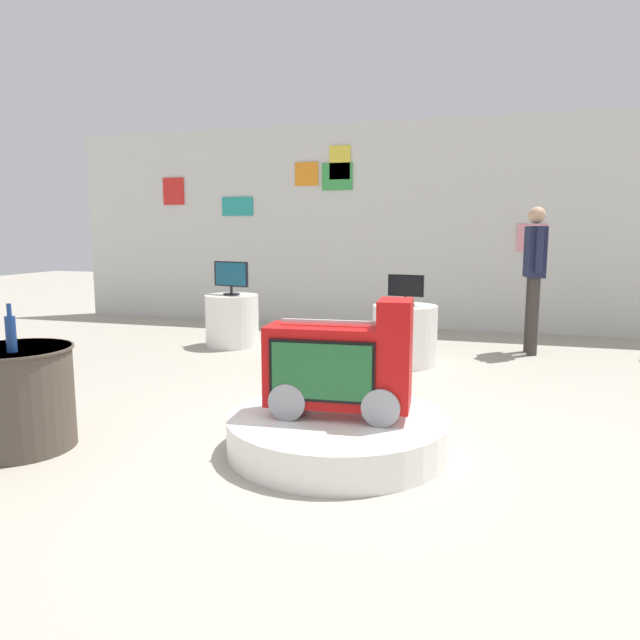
{
  "coord_description": "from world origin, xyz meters",
  "views": [
    {
      "loc": [
        0.91,
        -3.64,
        1.49
      ],
      "look_at": [
        -0.37,
        0.71,
        0.8
      ],
      "focal_mm": 33.21,
      "sensor_mm": 36.0,
      "label": 1
    }
  ],
  "objects_px": {
    "novelty_firetruck_tv": "(341,370)",
    "bottle_on_side_table": "(11,333)",
    "side_table_round": "(18,397)",
    "tv_on_left_rear": "(406,289)",
    "display_pedestal_right_rear": "(232,320)",
    "display_pedestal_left_rear": "(405,335)",
    "main_display_pedestal": "(338,432)",
    "tv_on_right_rear": "(231,276)",
    "shopper_browsing_near_truck": "(534,268)"
  },
  "relations": [
    {
      "from": "display_pedestal_left_rear",
      "to": "bottle_on_side_table",
      "type": "bearing_deg",
      "value": -120.92
    },
    {
      "from": "tv_on_right_rear",
      "to": "side_table_round",
      "type": "height_order",
      "value": "tv_on_right_rear"
    },
    {
      "from": "bottle_on_side_table",
      "to": "shopper_browsing_near_truck",
      "type": "height_order",
      "value": "shopper_browsing_near_truck"
    },
    {
      "from": "display_pedestal_right_rear",
      "to": "bottle_on_side_table",
      "type": "height_order",
      "value": "bottle_on_side_table"
    },
    {
      "from": "bottle_on_side_table",
      "to": "novelty_firetruck_tv",
      "type": "bearing_deg",
      "value": 18.98
    },
    {
      "from": "main_display_pedestal",
      "to": "novelty_firetruck_tv",
      "type": "height_order",
      "value": "novelty_firetruck_tv"
    },
    {
      "from": "tv_on_left_rear",
      "to": "display_pedestal_right_rear",
      "type": "height_order",
      "value": "tv_on_left_rear"
    },
    {
      "from": "tv_on_right_rear",
      "to": "bottle_on_side_table",
      "type": "distance_m",
      "value": 3.93
    },
    {
      "from": "main_display_pedestal",
      "to": "side_table_round",
      "type": "xyz_separation_m",
      "value": [
        -2.11,
        -0.59,
        0.24
      ]
    },
    {
      "from": "tv_on_right_rear",
      "to": "shopper_browsing_near_truck",
      "type": "height_order",
      "value": "shopper_browsing_near_truck"
    },
    {
      "from": "tv_on_left_rear",
      "to": "tv_on_right_rear",
      "type": "xyz_separation_m",
      "value": [
        -2.32,
        0.47,
        0.05
      ]
    },
    {
      "from": "display_pedestal_left_rear",
      "to": "tv_on_left_rear",
      "type": "relative_size",
      "value": 1.78
    },
    {
      "from": "display_pedestal_left_rear",
      "to": "tv_on_right_rear",
      "type": "xyz_separation_m",
      "value": [
        -2.32,
        0.46,
        0.58
      ]
    },
    {
      "from": "novelty_firetruck_tv",
      "to": "display_pedestal_right_rear",
      "type": "distance_m",
      "value": 3.96
    },
    {
      "from": "display_pedestal_right_rear",
      "to": "main_display_pedestal",
      "type": "bearing_deg",
      "value": -54.82
    },
    {
      "from": "main_display_pedestal",
      "to": "tv_on_right_rear",
      "type": "distance_m",
      "value": 4.01
    },
    {
      "from": "tv_on_right_rear",
      "to": "bottle_on_side_table",
      "type": "relative_size",
      "value": 1.63
    },
    {
      "from": "display_pedestal_left_rear",
      "to": "shopper_browsing_near_truck",
      "type": "xyz_separation_m",
      "value": [
        1.39,
        1.04,
        0.71
      ]
    },
    {
      "from": "bottle_on_side_table",
      "to": "display_pedestal_right_rear",
      "type": "bearing_deg",
      "value": 93.68
    },
    {
      "from": "display_pedestal_right_rear",
      "to": "shopper_browsing_near_truck",
      "type": "height_order",
      "value": "shopper_browsing_near_truck"
    },
    {
      "from": "display_pedestal_right_rear",
      "to": "tv_on_left_rear",
      "type": "bearing_deg",
      "value": -11.44
    },
    {
      "from": "novelty_firetruck_tv",
      "to": "main_display_pedestal",
      "type": "bearing_deg",
      "value": 164.84
    },
    {
      "from": "side_table_round",
      "to": "bottle_on_side_table",
      "type": "height_order",
      "value": "bottle_on_side_table"
    },
    {
      "from": "tv_on_right_rear",
      "to": "main_display_pedestal",
      "type": "bearing_deg",
      "value": -54.8
    },
    {
      "from": "bottle_on_side_table",
      "to": "side_table_round",
      "type": "bearing_deg",
      "value": 129.42
    },
    {
      "from": "novelty_firetruck_tv",
      "to": "bottle_on_side_table",
      "type": "xyz_separation_m",
      "value": [
        -2.04,
        -0.7,
        0.27
      ]
    },
    {
      "from": "tv_on_right_rear",
      "to": "bottle_on_side_table",
      "type": "bearing_deg",
      "value": -86.33
    },
    {
      "from": "tv_on_right_rear",
      "to": "shopper_browsing_near_truck",
      "type": "relative_size",
      "value": 0.29
    },
    {
      "from": "display_pedestal_left_rear",
      "to": "side_table_round",
      "type": "bearing_deg",
      "value": -122.99
    },
    {
      "from": "tv_on_left_rear",
      "to": "display_pedestal_right_rear",
      "type": "bearing_deg",
      "value": 168.56
    },
    {
      "from": "shopper_browsing_near_truck",
      "to": "side_table_round",
      "type": "bearing_deg",
      "value": -129.11
    },
    {
      "from": "novelty_firetruck_tv",
      "to": "side_table_round",
      "type": "xyz_separation_m",
      "value": [
        -2.13,
        -0.58,
        -0.2
      ]
    },
    {
      "from": "tv_on_right_rear",
      "to": "display_pedestal_right_rear",
      "type": "bearing_deg",
      "value": 103.98
    },
    {
      "from": "display_pedestal_right_rear",
      "to": "tv_on_right_rear",
      "type": "distance_m",
      "value": 0.58
    },
    {
      "from": "main_display_pedestal",
      "to": "shopper_browsing_near_truck",
      "type": "bearing_deg",
      "value": 69.11
    },
    {
      "from": "novelty_firetruck_tv",
      "to": "bottle_on_side_table",
      "type": "bearing_deg",
      "value": -161.02
    },
    {
      "from": "tv_on_right_rear",
      "to": "shopper_browsing_near_truck",
      "type": "distance_m",
      "value": 3.77
    },
    {
      "from": "display_pedestal_left_rear",
      "to": "bottle_on_side_table",
      "type": "height_order",
      "value": "bottle_on_side_table"
    },
    {
      "from": "main_display_pedestal",
      "to": "shopper_browsing_near_truck",
      "type": "xyz_separation_m",
      "value": [
        1.45,
        3.8,
        0.93
      ]
    },
    {
      "from": "main_display_pedestal",
      "to": "novelty_firetruck_tv",
      "type": "xyz_separation_m",
      "value": [
        0.02,
        -0.0,
        0.44
      ]
    },
    {
      "from": "main_display_pedestal",
      "to": "bottle_on_side_table",
      "type": "distance_m",
      "value": 2.25
    },
    {
      "from": "main_display_pedestal",
      "to": "tv_on_left_rear",
      "type": "relative_size",
      "value": 3.76
    },
    {
      "from": "display_pedestal_left_rear",
      "to": "side_table_round",
      "type": "xyz_separation_m",
      "value": [
        -2.17,
        -3.34,
        0.03
      ]
    },
    {
      "from": "tv_on_left_rear",
      "to": "bottle_on_side_table",
      "type": "height_order",
      "value": "bottle_on_side_table"
    },
    {
      "from": "main_display_pedestal",
      "to": "side_table_round",
      "type": "relative_size",
      "value": 2.01
    },
    {
      "from": "main_display_pedestal",
      "to": "bottle_on_side_table",
      "type": "height_order",
      "value": "bottle_on_side_table"
    },
    {
      "from": "tv_on_right_rear",
      "to": "side_table_round",
      "type": "xyz_separation_m",
      "value": [
        0.15,
        -3.8,
        -0.55
      ]
    },
    {
      "from": "tv_on_left_rear",
      "to": "shopper_browsing_near_truck",
      "type": "height_order",
      "value": "shopper_browsing_near_truck"
    },
    {
      "from": "display_pedestal_left_rear",
      "to": "display_pedestal_right_rear",
      "type": "relative_size",
      "value": 1.04
    },
    {
      "from": "main_display_pedestal",
      "to": "side_table_round",
      "type": "distance_m",
      "value": 2.21
    }
  ]
}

